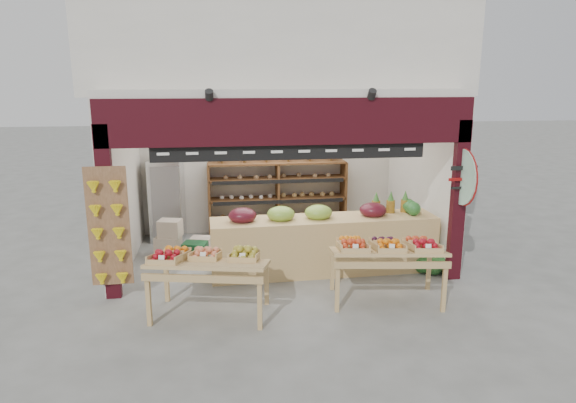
# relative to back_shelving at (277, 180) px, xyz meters

# --- Properties ---
(ground) EXTENTS (60.00, 60.00, 0.00)m
(ground) POSITION_rel_back_shelving_xyz_m (-0.15, -1.96, -1.17)
(ground) COLOR slate
(ground) RESTS_ON ground
(shop_structure) EXTENTS (6.36, 5.12, 5.40)m
(shop_structure) POSITION_rel_back_shelving_xyz_m (-0.15, -0.34, 2.75)
(shop_structure) COLOR silver
(shop_structure) RESTS_ON ground
(banana_board) EXTENTS (0.60, 0.15, 1.80)m
(banana_board) POSITION_rel_back_shelving_xyz_m (-2.88, -3.13, -0.05)
(banana_board) COLOR #986845
(banana_board) RESTS_ON ground
(gift_sign) EXTENTS (0.04, 0.93, 0.92)m
(gift_sign) POSITION_rel_back_shelving_xyz_m (2.60, -3.10, 0.58)
(gift_sign) COLOR #AEDABE
(gift_sign) RESTS_ON ground
(back_shelving) EXTENTS (2.95, 0.48, 1.83)m
(back_shelving) POSITION_rel_back_shelving_xyz_m (0.00, 0.00, 0.00)
(back_shelving) COLOR brown
(back_shelving) RESTS_ON ground
(refrigerator) EXTENTS (0.70, 0.70, 1.69)m
(refrigerator) POSITION_rel_back_shelving_xyz_m (-2.31, -0.09, -0.32)
(refrigerator) COLOR silver
(refrigerator) RESTS_ON ground
(cardboard_stack) EXTENTS (1.10, 0.79, 0.71)m
(cardboard_stack) POSITION_rel_back_shelving_xyz_m (-1.98, -1.24, -0.91)
(cardboard_stack) COLOR silver
(cardboard_stack) RESTS_ON ground
(mid_counter) EXTENTS (3.88, 0.85, 1.20)m
(mid_counter) POSITION_rel_back_shelving_xyz_m (0.50, -2.39, -0.64)
(mid_counter) COLOR tan
(mid_counter) RESTS_ON ground
(display_table_left) EXTENTS (1.78, 1.23, 1.04)m
(display_table_left) POSITION_rel_back_shelving_xyz_m (-1.52, -3.75, -0.38)
(display_table_left) COLOR tan
(display_table_left) RESTS_ON ground
(display_table_right) EXTENTS (1.76, 1.14, 1.05)m
(display_table_right) POSITION_rel_back_shelving_xyz_m (1.18, -3.70, -0.34)
(display_table_right) COLOR tan
(display_table_right) RESTS_ON ground
(watermelon_pile) EXTENTS (0.74, 0.74, 0.58)m
(watermelon_pile) POSITION_rel_back_shelving_xyz_m (2.31, -2.59, -0.98)
(watermelon_pile) COLOR #1A4E1F
(watermelon_pile) RESTS_ON ground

